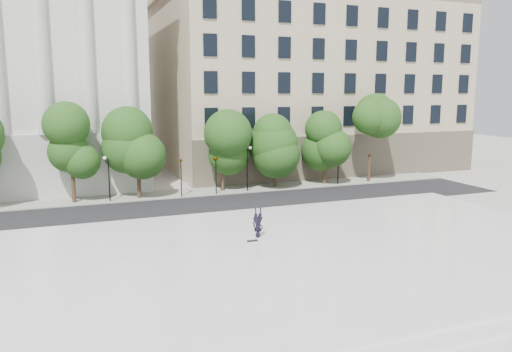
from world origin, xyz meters
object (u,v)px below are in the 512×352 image
object	(u,v)px
traffic_light_east	(216,156)
person_lying	(258,233)
traffic_light_west	(181,159)
skateboard	(252,241)

from	to	relation	value
traffic_light_east	person_lying	distance (m)	16.34
traffic_light_west	person_lying	size ratio (longest dim) A/B	2.18
traffic_light_west	person_lying	world-z (taller)	traffic_light_west
person_lying	skateboard	xyz separation A→B (m)	(-0.67, -0.72, -0.23)
traffic_light_east	skateboard	size ratio (longest dim) A/B	6.15
traffic_light_west	skateboard	xyz separation A→B (m)	(0.81, -16.67, -3.17)
person_lying	skateboard	bearing A→B (deg)	-129.67
traffic_light_east	skateboard	xyz separation A→B (m)	(-2.56, -16.67, -3.24)
traffic_light_east	skateboard	world-z (taller)	traffic_light_east
traffic_light_west	traffic_light_east	xyz separation A→B (m)	(3.36, 0.00, 0.07)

